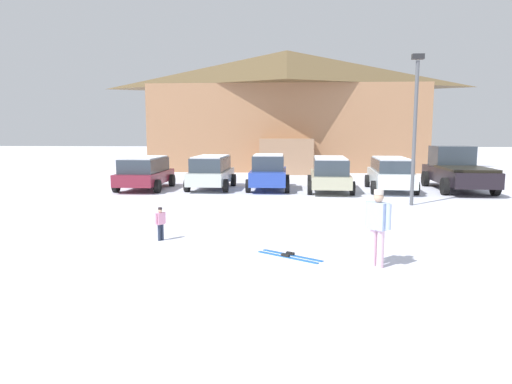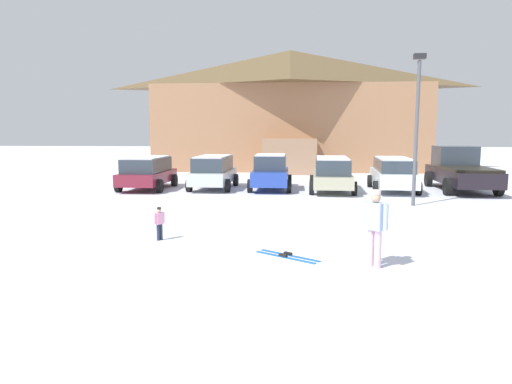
# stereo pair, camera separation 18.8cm
# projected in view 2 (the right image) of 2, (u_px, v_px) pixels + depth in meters

# --- Properties ---
(ground) EXTENTS (160.00, 160.00, 0.00)m
(ground) POSITION_uv_depth(u_px,v_px,m) (247.00, 295.00, 8.11)
(ground) COLOR silver
(ski_lodge) EXTENTS (20.44, 10.49, 9.07)m
(ski_lodge) POSITION_uv_depth(u_px,v_px,m) (290.00, 109.00, 35.47)
(ski_lodge) COLOR #A4734F
(ski_lodge) RESTS_ON ground
(parked_maroon_van) EXTENTS (2.29, 4.23, 1.63)m
(parked_maroon_van) POSITION_uv_depth(u_px,v_px,m) (147.00, 172.00, 22.83)
(parked_maroon_van) COLOR maroon
(parked_maroon_van) RESTS_ON ground
(parked_silver_wagon) EXTENTS (2.19, 4.28, 1.67)m
(parked_silver_wagon) POSITION_uv_depth(u_px,v_px,m) (213.00, 171.00, 23.00)
(parked_silver_wagon) COLOR silver
(parked_silver_wagon) RESTS_ON ground
(parked_blue_hatchback) EXTENTS (2.09, 4.09, 1.77)m
(parked_blue_hatchback) POSITION_uv_depth(u_px,v_px,m) (271.00, 172.00, 22.68)
(parked_blue_hatchback) COLOR #2641A6
(parked_blue_hatchback) RESTS_ON ground
(parked_beige_suv) EXTENTS (2.31, 4.82, 1.65)m
(parked_beige_suv) POSITION_uv_depth(u_px,v_px,m) (332.00, 173.00, 22.11)
(parked_beige_suv) COLOR #AFAD8C
(parked_beige_suv) RESTS_ON ground
(parked_white_suv) EXTENTS (2.37, 4.79, 1.63)m
(parked_white_suv) POSITION_uv_depth(u_px,v_px,m) (393.00, 173.00, 22.13)
(parked_white_suv) COLOR white
(parked_white_suv) RESTS_ON ground
(pickup_truck) EXTENTS (2.64, 5.80, 2.15)m
(pickup_truck) POSITION_uv_depth(u_px,v_px,m) (460.00, 170.00, 22.43)
(pickup_truck) COLOR black
(pickup_truck) RESTS_ON ground
(skier_adult_in_blue_parka) EXTENTS (0.46, 0.48, 1.67)m
(skier_adult_in_blue_parka) POSITION_uv_depth(u_px,v_px,m) (375.00, 224.00, 9.64)
(skier_adult_in_blue_parka) COLOR silver
(skier_adult_in_blue_parka) RESTS_ON ground
(skier_child_in_pink_snowsuit) EXTENTS (0.23, 0.27, 0.89)m
(skier_child_in_pink_snowsuit) POSITION_uv_depth(u_px,v_px,m) (159.00, 222.00, 12.12)
(skier_child_in_pink_snowsuit) COLOR #293247
(skier_child_in_pink_snowsuit) RESTS_ON ground
(pair_of_skis) EXTENTS (1.51, 1.17, 0.08)m
(pair_of_skis) POSITION_uv_depth(u_px,v_px,m) (287.00, 256.00, 10.56)
(pair_of_skis) COLOR #1E5DB4
(pair_of_skis) RESTS_ON ground
(lamp_post) EXTENTS (0.44, 0.24, 5.79)m
(lamp_post) POSITION_uv_depth(u_px,v_px,m) (417.00, 122.00, 17.45)
(lamp_post) COLOR #515459
(lamp_post) RESTS_ON ground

